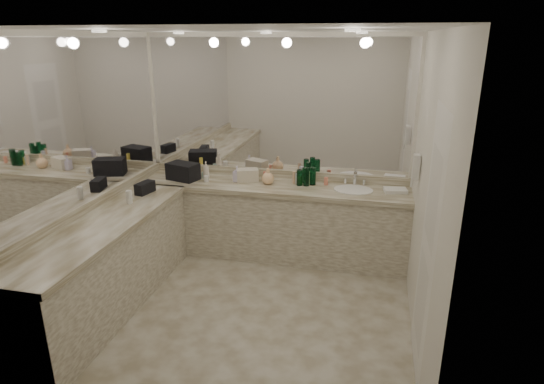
% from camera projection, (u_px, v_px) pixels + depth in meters
% --- Properties ---
extents(floor, '(3.20, 3.20, 0.00)m').
position_uv_depth(floor, '(245.00, 306.00, 4.53)').
color(floor, beige).
rests_on(floor, ground).
extents(ceiling, '(3.20, 3.20, 0.00)m').
position_uv_depth(ceiling, '(239.00, 30.00, 3.69)').
color(ceiling, white).
rests_on(ceiling, floor).
extents(wall_back, '(3.20, 0.02, 2.60)m').
position_uv_depth(wall_back, '(277.00, 146.00, 5.49)').
color(wall_back, silver).
rests_on(wall_back, floor).
extents(wall_left, '(0.02, 3.00, 2.60)m').
position_uv_depth(wall_left, '(85.00, 171.00, 4.45)').
color(wall_left, silver).
rests_on(wall_left, floor).
extents(wall_right, '(0.02, 3.00, 2.60)m').
position_uv_depth(wall_right, '(427.00, 195.00, 3.77)').
color(wall_right, silver).
rests_on(wall_right, floor).
extents(vanity_back_base, '(3.20, 0.60, 0.84)m').
position_uv_depth(vanity_back_base, '(272.00, 222.00, 5.50)').
color(vanity_back_base, beige).
rests_on(vanity_back_base, floor).
extents(vanity_back_top, '(3.20, 0.64, 0.06)m').
position_uv_depth(vanity_back_top, '(272.00, 187.00, 5.35)').
color(vanity_back_top, beige).
rests_on(vanity_back_top, vanity_back_base).
extents(vanity_left_base, '(0.60, 2.40, 0.84)m').
position_uv_depth(vanity_left_base, '(106.00, 268.00, 4.39)').
color(vanity_left_base, beige).
rests_on(vanity_left_base, floor).
extents(vanity_left_top, '(0.64, 2.42, 0.06)m').
position_uv_depth(vanity_left_top, '(102.00, 226.00, 4.25)').
color(vanity_left_top, beige).
rests_on(vanity_left_top, vanity_left_base).
extents(backsplash_back, '(3.20, 0.04, 0.10)m').
position_uv_depth(backsplash_back, '(277.00, 174.00, 5.59)').
color(backsplash_back, beige).
rests_on(backsplash_back, vanity_back_top).
extents(backsplash_left, '(0.04, 3.00, 0.10)m').
position_uv_depth(backsplash_left, '(92.00, 204.00, 4.56)').
color(backsplash_left, beige).
rests_on(backsplash_left, vanity_left_top).
extents(mirror_back, '(3.12, 0.01, 1.55)m').
position_uv_depth(mirror_back, '(277.00, 106.00, 5.33)').
color(mirror_back, white).
rests_on(mirror_back, wall_back).
extents(mirror_left, '(0.01, 2.92, 1.55)m').
position_uv_depth(mirror_left, '(80.00, 123.00, 4.30)').
color(mirror_left, white).
rests_on(mirror_left, wall_left).
extents(sink, '(0.44, 0.44, 0.03)m').
position_uv_depth(sink, '(353.00, 191.00, 5.15)').
color(sink, white).
rests_on(sink, vanity_back_top).
extents(faucet, '(0.24, 0.16, 0.14)m').
position_uv_depth(faucet, '(355.00, 179.00, 5.32)').
color(faucet, silver).
rests_on(faucet, vanity_back_top).
extents(wall_phone, '(0.06, 0.10, 0.24)m').
position_uv_depth(wall_phone, '(416.00, 167.00, 4.41)').
color(wall_phone, white).
rests_on(wall_phone, wall_right).
extents(door, '(0.02, 0.82, 2.10)m').
position_uv_depth(door, '(427.00, 248.00, 3.39)').
color(door, white).
rests_on(door, wall_right).
extents(black_toiletry_bag, '(0.41, 0.32, 0.21)m').
position_uv_depth(black_toiletry_bag, '(183.00, 171.00, 5.50)').
color(black_toiletry_bag, black).
rests_on(black_toiletry_bag, vanity_back_top).
extents(black_bag_spill, '(0.15, 0.25, 0.13)m').
position_uv_depth(black_bag_spill, '(145.00, 188.00, 5.03)').
color(black_bag_spill, black).
rests_on(black_bag_spill, vanity_left_top).
extents(cream_cosmetic_case, '(0.30, 0.24, 0.15)m').
position_uv_depth(cream_cosmetic_case, '(247.00, 175.00, 5.45)').
color(cream_cosmetic_case, beige).
rests_on(cream_cosmetic_case, vanity_back_top).
extents(hand_towel, '(0.27, 0.20, 0.04)m').
position_uv_depth(hand_towel, '(395.00, 190.00, 5.07)').
color(hand_towel, white).
rests_on(hand_towel, vanity_back_top).
extents(lotion_left, '(0.06, 0.06, 0.14)m').
position_uv_depth(lotion_left, '(129.00, 197.00, 4.71)').
color(lotion_left, white).
rests_on(lotion_left, vanity_left_top).
extents(soap_bottle_a, '(0.10, 0.10, 0.21)m').
position_uv_depth(soap_bottle_a, '(206.00, 170.00, 5.55)').
color(soap_bottle_a, white).
rests_on(soap_bottle_a, vanity_back_top).
extents(soap_bottle_b, '(0.09, 0.09, 0.19)m').
position_uv_depth(soap_bottle_b, '(237.00, 174.00, 5.43)').
color(soap_bottle_b, silver).
rests_on(soap_bottle_b, vanity_back_top).
extents(soap_bottle_c, '(0.18, 0.18, 0.19)m').
position_uv_depth(soap_bottle_c, '(268.00, 176.00, 5.34)').
color(soap_bottle_c, '#F1C08D').
rests_on(soap_bottle_c, vanity_back_top).
extents(green_bottle_0, '(0.07, 0.07, 0.19)m').
position_uv_depth(green_bottle_0, '(299.00, 178.00, 5.28)').
color(green_bottle_0, '#0B5228').
rests_on(green_bottle_0, vanity_back_top).
extents(green_bottle_1, '(0.07, 0.07, 0.21)m').
position_uv_depth(green_bottle_1, '(313.00, 176.00, 5.30)').
color(green_bottle_1, '#0B5228').
rests_on(green_bottle_1, vanity_back_top).
extents(green_bottle_2, '(0.07, 0.07, 0.18)m').
position_uv_depth(green_bottle_2, '(305.00, 175.00, 5.39)').
color(green_bottle_2, '#0B5228').
rests_on(green_bottle_2, vanity_back_top).
extents(green_bottle_3, '(0.07, 0.07, 0.22)m').
position_uv_depth(green_bottle_3, '(306.00, 177.00, 5.27)').
color(green_bottle_3, '#0B5228').
rests_on(green_bottle_3, vanity_back_top).
extents(amenity_bottle_0, '(0.05, 0.05, 0.15)m').
position_uv_depth(amenity_bottle_0, '(191.00, 170.00, 5.66)').
color(amenity_bottle_0, '#F2D84C').
rests_on(amenity_bottle_0, vanity_back_top).
extents(amenity_bottle_1, '(0.05, 0.05, 0.09)m').
position_uv_depth(amenity_bottle_1, '(326.00, 181.00, 5.32)').
color(amenity_bottle_1, '#E57F66').
rests_on(amenity_bottle_1, vanity_back_top).
extents(amenity_bottle_2, '(0.06, 0.06, 0.07)m').
position_uv_depth(amenity_bottle_2, '(206.00, 179.00, 5.44)').
color(amenity_bottle_2, white).
rests_on(amenity_bottle_2, vanity_back_top).
extents(amenity_bottle_3, '(0.06, 0.06, 0.07)m').
position_uv_depth(amenity_bottle_3, '(204.00, 175.00, 5.60)').
color(amenity_bottle_3, silver).
rests_on(amenity_bottle_3, vanity_back_top).
extents(amenity_bottle_4, '(0.04, 0.04, 0.15)m').
position_uv_depth(amenity_bottle_4, '(294.00, 177.00, 5.36)').
color(amenity_bottle_4, '#E0B28C').
rests_on(amenity_bottle_4, vanity_back_top).
extents(amenity_bottle_5, '(0.05, 0.05, 0.14)m').
position_uv_depth(amenity_bottle_5, '(176.00, 173.00, 5.56)').
color(amenity_bottle_5, '#E0B28C').
rests_on(amenity_bottle_5, vanity_back_top).
extents(amenity_bottle_6, '(0.04, 0.04, 0.09)m').
position_uv_depth(amenity_bottle_6, '(299.00, 179.00, 5.37)').
color(amenity_bottle_6, '#F2D84C').
rests_on(amenity_bottle_6, vanity_back_top).
extents(amenity_bottle_7, '(0.06, 0.06, 0.11)m').
position_uv_depth(amenity_bottle_7, '(297.00, 178.00, 5.39)').
color(amenity_bottle_7, silver).
rests_on(amenity_bottle_7, vanity_back_top).
extents(amenity_bottle_8, '(0.04, 0.04, 0.11)m').
position_uv_depth(amenity_bottle_8, '(265.00, 176.00, 5.48)').
color(amenity_bottle_8, '#E57F66').
rests_on(amenity_bottle_8, vanity_back_top).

